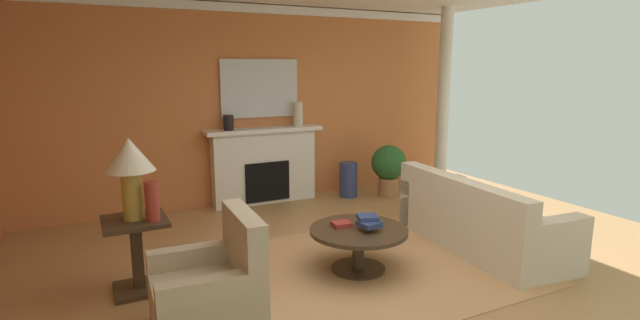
{
  "coord_description": "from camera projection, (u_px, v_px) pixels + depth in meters",
  "views": [
    {
      "loc": [
        -2.34,
        -3.79,
        2.07
      ],
      "look_at": [
        0.13,
        1.11,
        1.0
      ],
      "focal_mm": 27.04,
      "sensor_mm": 36.0,
      "label": 1
    }
  ],
  "objects": [
    {
      "name": "ground_plane",
      "position": [
        359.0,
        280.0,
        4.75
      ],
      "size": [
        8.58,
        8.58,
        0.0
      ],
      "primitive_type": "plane",
      "color": "tan"
    },
    {
      "name": "wall_fireplace",
      "position": [
        249.0,
        105.0,
        7.31
      ],
      "size": [
        7.2,
        0.12,
        2.97
      ],
      "primitive_type": "cube",
      "color": "#CC723D",
      "rests_on": "ground_plane"
    },
    {
      "name": "crown_moulding",
      "position": [
        248.0,
        8.0,
        6.97
      ],
      "size": [
        7.2,
        0.08,
        0.12
      ],
      "primitive_type": "cube",
      "color": "white"
    },
    {
      "name": "area_rug",
      "position": [
        358.0,
        270.0,
        4.97
      ],
      "size": [
        3.34,
        2.5,
        0.01
      ],
      "primitive_type": "cube",
      "color": "tan",
      "rests_on": "ground_plane"
    },
    {
      "name": "fireplace",
      "position": [
        264.0,
        167.0,
        7.37
      ],
      "size": [
        1.8,
        0.35,
        1.16
      ],
      "color": "white",
      "rests_on": "ground_plane"
    },
    {
      "name": "mantel_mirror",
      "position": [
        260.0,
        88.0,
        7.24
      ],
      "size": [
        1.21,
        0.04,
        0.87
      ],
      "primitive_type": "cube",
      "color": "silver"
    },
    {
      "name": "sofa",
      "position": [
        479.0,
        223.0,
        5.54
      ],
      "size": [
        1.05,
        2.16,
        0.85
      ],
      "color": "beige",
      "rests_on": "ground_plane"
    },
    {
      "name": "armchair_near_window",
      "position": [
        211.0,
        294.0,
        3.79
      ],
      "size": [
        0.84,
        0.84,
        0.95
      ],
      "color": "#C1B293",
      "rests_on": "ground_plane"
    },
    {
      "name": "coffee_table",
      "position": [
        358.0,
        239.0,
        4.91
      ],
      "size": [
        1.0,
        1.0,
        0.45
      ],
      "color": "#3D2D1E",
      "rests_on": "ground_plane"
    },
    {
      "name": "side_table",
      "position": [
        137.0,
        250.0,
        4.45
      ],
      "size": [
        0.56,
        0.56,
        0.7
      ],
      "color": "#3D2D1E",
      "rests_on": "ground_plane"
    },
    {
      "name": "table_lamp",
      "position": [
        130.0,
        163.0,
        4.29
      ],
      "size": [
        0.44,
        0.44,
        0.75
      ],
      "color": "#B28E38",
      "rests_on": "side_table"
    },
    {
      "name": "vase_mantel_right",
      "position": [
        298.0,
        114.0,
        7.41
      ],
      "size": [
        0.15,
        0.15,
        0.37
      ],
      "primitive_type": "cylinder",
      "color": "beige",
      "rests_on": "fireplace"
    },
    {
      "name": "vase_mantel_left",
      "position": [
        229.0,
        123.0,
        6.94
      ],
      "size": [
        0.15,
        0.15,
        0.22
      ],
      "primitive_type": "cylinder",
      "color": "black",
      "rests_on": "fireplace"
    },
    {
      "name": "vase_on_side_table",
      "position": [
        152.0,
        201.0,
        4.32
      ],
      "size": [
        0.12,
        0.12,
        0.36
      ],
      "primitive_type": "cylinder",
      "color": "#9E3328",
      "rests_on": "side_table"
    },
    {
      "name": "vase_tall_corner",
      "position": [
        348.0,
        180.0,
        7.74
      ],
      "size": [
        0.29,
        0.29,
        0.56
      ],
      "primitive_type": "cylinder",
      "color": "navy",
      "rests_on": "ground_plane"
    },
    {
      "name": "book_red_cover",
      "position": [
        342.0,
        224.0,
        4.96
      ],
      "size": [
        0.2,
        0.18,
        0.05
      ],
      "primitive_type": "cube",
      "rotation": [
        0.0,
        0.0,
        -0.11
      ],
      "color": "maroon",
      "rests_on": "coffee_table"
    },
    {
      "name": "book_art_folio",
      "position": [
        369.0,
        224.0,
        4.81
      ],
      "size": [
        0.23,
        0.22,
        0.05
      ],
      "primitive_type": "cube",
      "rotation": [
        0.0,
        0.0,
        0.14
      ],
      "color": "navy",
      "rests_on": "coffee_table"
    },
    {
      "name": "book_small_novel",
      "position": [
        368.0,
        217.0,
        4.88
      ],
      "size": [
        0.25,
        0.25,
        0.04
      ],
      "primitive_type": "cube",
      "rotation": [
        0.0,
        0.0,
        -0.33
      ],
      "color": "navy",
      "rests_on": "coffee_table"
    },
    {
      "name": "potted_plant",
      "position": [
        389.0,
        166.0,
        7.74
      ],
      "size": [
        0.56,
        0.56,
        0.83
      ],
      "color": "#A8754C",
      "rests_on": "ground_plane"
    },
    {
      "name": "column_white",
      "position": [
        443.0,
        103.0,
        7.7
      ],
      "size": [
        0.2,
        0.2,
        2.97
      ],
      "primitive_type": "cylinder",
      "color": "white",
      "rests_on": "ground_plane"
    }
  ]
}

